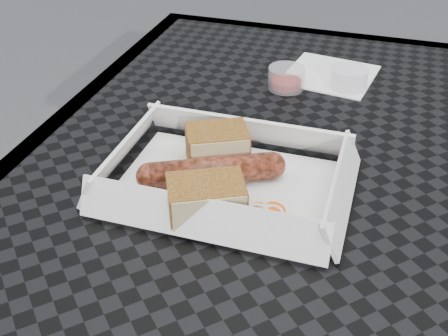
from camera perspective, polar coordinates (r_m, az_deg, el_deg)
patio_table at (r=0.68m, az=13.88°, el=-5.09°), size 0.80×0.80×0.74m
food_tray at (r=0.59m, az=0.29°, el=-1.72°), size 0.22×0.15×0.00m
bratwurst at (r=0.58m, az=-1.25°, el=-0.30°), size 0.14×0.09×0.03m
bread_near at (r=0.61m, az=-0.70°, el=2.24°), size 0.08×0.07×0.04m
bread_far at (r=0.54m, az=-1.82°, el=-3.15°), size 0.09×0.08×0.04m
veg_garnish at (r=0.54m, az=4.48°, el=-5.35°), size 0.03×0.03×0.00m
napkin at (r=0.84m, az=10.73°, el=9.29°), size 0.14×0.14×0.00m
condiment_cup_sauce at (r=0.78m, az=6.35°, el=9.07°), size 0.05×0.05×0.03m
condiment_cup_empty at (r=0.80m, az=12.58°, el=8.85°), size 0.05×0.05×0.03m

